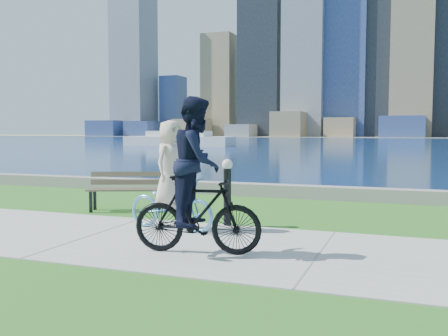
% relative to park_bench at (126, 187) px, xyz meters
% --- Properties ---
extents(ground, '(320.00, 320.00, 0.00)m').
position_rel_park_bench_xyz_m(ground, '(4.93, -2.66, -0.55)').
color(ground, '#236019').
rests_on(ground, ground).
extents(concrete_path, '(80.00, 3.50, 0.02)m').
position_rel_park_bench_xyz_m(concrete_path, '(4.93, -2.66, -0.54)').
color(concrete_path, '#9F9F9A').
rests_on(concrete_path, ground).
extents(seawall, '(90.00, 0.50, 0.35)m').
position_rel_park_bench_xyz_m(seawall, '(4.93, 3.54, -0.37)').
color(seawall, gray).
rests_on(seawall, ground).
extents(bay_water, '(320.00, 131.00, 0.01)m').
position_rel_park_bench_xyz_m(bay_water, '(4.93, 69.34, -0.54)').
color(bay_water, navy).
rests_on(bay_water, ground).
extents(far_shore, '(320.00, 30.00, 0.12)m').
position_rel_park_bench_xyz_m(far_shore, '(4.93, 127.34, -0.49)').
color(far_shore, gray).
rests_on(far_shore, ground).
extents(city_skyline, '(176.75, 22.10, 76.00)m').
position_rel_park_bench_xyz_m(city_skyline, '(3.95, 126.87, 27.17)').
color(city_skyline, navy).
rests_on(city_skyline, ground).
extents(ferry_near, '(13.03, 3.72, 1.77)m').
position_rel_park_bench_xyz_m(ferry_near, '(-19.43, 43.55, 0.19)').
color(ferry_near, silver).
rests_on(ferry_near, ground).
extents(park_bench, '(1.83, 1.19, 0.89)m').
position_rel_park_bench_xyz_m(park_bench, '(0.00, 0.00, 0.00)').
color(park_bench, black).
rests_on(park_bench, ground).
extents(bollard_lamp, '(0.21, 0.21, 1.32)m').
position_rel_park_bench_xyz_m(bollard_lamp, '(2.87, -0.98, 0.21)').
color(bollard_lamp, black).
rests_on(bollard_lamp, ground).
extents(cyclist_woman, '(0.93, 1.92, 2.04)m').
position_rel_park_bench_xyz_m(cyclist_woman, '(2.03, -1.76, 0.23)').
color(cyclist_woman, '#569DD1').
rests_on(cyclist_woman, ground).
extents(cyclist_man, '(0.87, 2.02, 2.35)m').
position_rel_park_bench_xyz_m(cyclist_man, '(3.20, -3.22, 0.46)').
color(cyclist_man, black).
rests_on(cyclist_man, ground).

